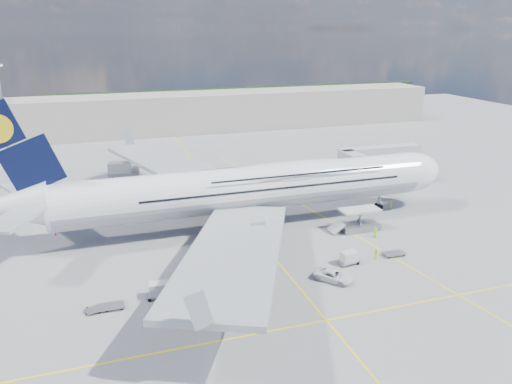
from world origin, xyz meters
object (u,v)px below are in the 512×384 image
object	(u,v)px
catering_truck_inner	(198,191)
crew_wing	(254,288)
crew_van	(375,233)
cone_wing_right_outer	(238,282)
cone_wing_left_outer	(118,188)
dolly_row_a	(97,309)
light_mast	(5,126)
cone_tail	(55,234)
cargo_loader	(358,223)
service_van	(334,276)
dolly_nose_near	(349,258)
cone_nose	(363,195)
dolly_row_c	(159,290)
crew_nose	(391,204)
cone_wing_left_inner	(189,213)
cone_wing_right_inner	(181,265)
catering_truck_outer	(123,172)
crew_tug	(245,275)
baggage_tug	(218,294)
crew_loader	(376,254)
dolly_back	(110,306)
airliner	(250,188)
jet_bridge	(373,158)
dolly_nose_far	(394,253)
dolly_row_b	(216,276)

from	to	relation	value
catering_truck_inner	crew_wing	distance (m)	38.26
crew_van	cone_wing_right_outer	world-z (taller)	crew_van
cone_wing_left_outer	crew_wing	bearing A→B (deg)	-74.99
dolly_row_a	crew_wing	size ratio (longest dim) A/B	1.62
light_mast	cone_tail	size ratio (longest dim) A/B	45.19
cargo_loader	service_van	size ratio (longest dim) A/B	1.66
crew_wing	dolly_nose_near	bearing A→B (deg)	-86.07
cone_nose	cone_wing_right_outer	distance (m)	42.89
catering_truck_inner	light_mast	bearing A→B (deg)	161.24
dolly_row_c	crew_nose	distance (m)	48.99
cone_wing_right_outer	light_mast	bearing A→B (deg)	121.39
catering_truck_inner	cone_wing_left_inner	xyz separation A→B (m)	(-3.14, -7.49, -1.59)
service_van	light_mast	bearing A→B (deg)	88.27
catering_truck_inner	cone_wing_left_outer	size ratio (longest dim) A/B	11.06
service_van	cone_wing_right_inner	size ratio (longest dim) A/B	8.66
catering_truck_outer	crew_tug	size ratio (longest dim) A/B	4.41
baggage_tug	cone_wing_right_outer	distance (m)	4.46
catering_truck_outer	cone_wing_left_inner	xyz separation A→B (m)	(9.61, -25.55, -1.66)
cone_wing_right_outer	cone_tail	world-z (taller)	cone_tail
cargo_loader	catering_truck_outer	bearing A→B (deg)	129.97
crew_nose	crew_tug	xyz separation A→B (m)	(-33.82, -18.04, -0.02)
dolly_row_c	cone_wing_left_inner	distance (m)	29.16
crew_loader	cone_tail	size ratio (longest dim) A/B	3.02
dolly_back	airliner	bearing A→B (deg)	40.28
catering_truck_inner	crew_tug	xyz separation A→B (m)	(-0.93, -34.24, -1.02)
jet_bridge	cone_wing_right_inner	distance (m)	49.04
dolly_row_a	cone_nose	bearing A→B (deg)	8.38
dolly_nose_near	baggage_tug	world-z (taller)	dolly_nose_near
dolly_nose_near	crew_wing	distance (m)	15.88
dolly_nose_near	crew_nose	world-z (taller)	dolly_nose_near
crew_wing	jet_bridge	bearing A→B (deg)	-58.27
dolly_row_a	crew_wing	world-z (taller)	crew_wing
service_van	crew_loader	world-z (taller)	crew_loader
service_van	crew_tug	xyz separation A→B (m)	(-11.11, 3.80, 0.09)
dolly_row_c	airliner	bearing A→B (deg)	53.93
dolly_nose_far	crew_tug	distance (m)	23.09
dolly_back	crew_wing	distance (m)	17.46
dolly_row_b	cone_wing_right_outer	bearing A→B (deg)	-35.47
dolly_row_b	crew_van	world-z (taller)	dolly_row_b
dolly_nose_near	cone_wing_right_inner	distance (m)	23.56
jet_bridge	dolly_row_a	bearing A→B (deg)	-150.80
dolly_nose_near	crew_wing	bearing A→B (deg)	-173.49
dolly_nose_far	crew_loader	distance (m)	3.33
crew_nose	crew_van	xyz separation A→B (m)	(-9.78, -10.81, -0.01)
dolly_row_c	catering_truck_inner	distance (m)	37.25
crew_loader	cone_nose	size ratio (longest dim) A/B	3.27
jet_bridge	cone_nose	xyz separation A→B (m)	(-3.36, -3.06, -6.60)
cone_wing_left_inner	cone_wing_right_inner	world-z (taller)	cone_wing_right_inner
cone_wing_left_outer	service_van	bearing A→B (deg)	-63.80
catering_truck_inner	service_van	bearing A→B (deg)	-65.52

